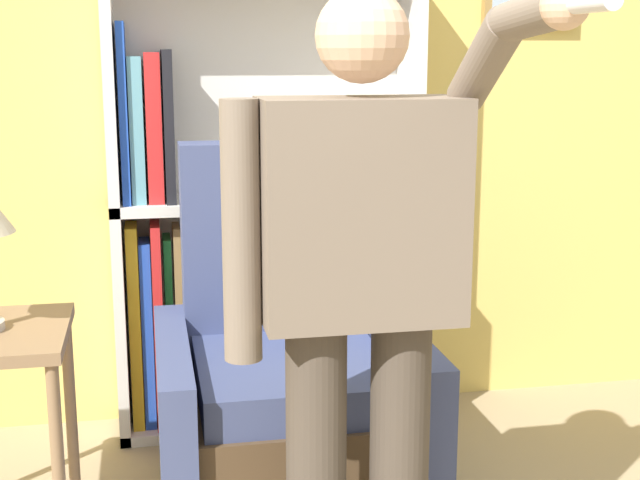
% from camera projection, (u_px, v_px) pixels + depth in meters
% --- Properties ---
extents(wall_back, '(8.00, 0.11, 2.80)m').
position_uv_depth(wall_back, '(291.00, 66.00, 3.48)').
color(wall_back, '#E0C160').
rests_on(wall_back, ground_plane).
extents(bookcase, '(1.16, 0.28, 1.79)m').
position_uv_depth(bookcase, '(232.00, 212.00, 3.40)').
color(bookcase, silver).
rests_on(bookcase, ground_plane).
extents(armchair, '(0.82, 0.82, 1.16)m').
position_uv_depth(armchair, '(286.00, 397.00, 2.88)').
color(armchair, '#4C3823').
rests_on(armchair, ground_plane).
extents(person_standing, '(0.62, 0.78, 1.60)m').
position_uv_depth(person_standing, '(360.00, 280.00, 2.12)').
color(person_standing, '#473D33').
rests_on(person_standing, ground_plane).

